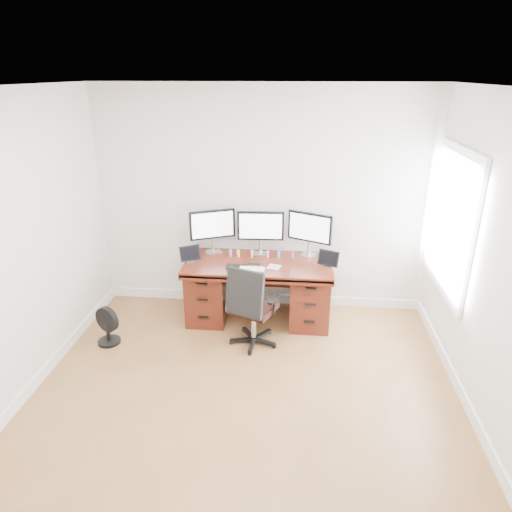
# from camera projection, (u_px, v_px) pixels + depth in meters

# --- Properties ---
(ground) EXTENTS (4.50, 4.50, 0.00)m
(ground) POSITION_uv_depth(u_px,v_px,m) (239.00, 424.00, 3.90)
(ground) COLOR olive
(ground) RESTS_ON ground
(back_wall) EXTENTS (4.00, 0.10, 2.70)m
(back_wall) POSITION_uv_depth(u_px,v_px,m) (262.00, 202.00, 5.47)
(back_wall) COLOR silver
(back_wall) RESTS_ON ground
(right_wall) EXTENTS (0.10, 4.50, 2.70)m
(right_wall) POSITION_uv_depth(u_px,v_px,m) (511.00, 286.00, 3.31)
(right_wall) COLOR silver
(right_wall) RESTS_ON ground
(desk) EXTENTS (1.70, 0.80, 0.75)m
(desk) POSITION_uv_depth(u_px,v_px,m) (259.00, 288.00, 5.44)
(desk) COLOR #49190E
(desk) RESTS_ON ground
(office_chair) EXTENTS (0.65, 0.65, 0.95)m
(office_chair) POSITION_uv_depth(u_px,v_px,m) (252.00, 320.00, 4.93)
(office_chair) COLOR black
(office_chair) RESTS_ON ground
(floor_fan) EXTENTS (0.29, 0.25, 0.43)m
(floor_fan) POSITION_uv_depth(u_px,v_px,m) (107.00, 326.00, 5.00)
(floor_fan) COLOR black
(floor_fan) RESTS_ON ground
(monitor_left) EXTENTS (0.52, 0.26, 0.53)m
(monitor_left) POSITION_uv_depth(u_px,v_px,m) (212.00, 226.00, 5.45)
(monitor_left) COLOR silver
(monitor_left) RESTS_ON desk
(monitor_center) EXTENTS (0.55, 0.15, 0.53)m
(monitor_center) POSITION_uv_depth(u_px,v_px,m) (261.00, 227.00, 5.40)
(monitor_center) COLOR silver
(monitor_center) RESTS_ON desk
(monitor_right) EXTENTS (0.51, 0.27, 0.53)m
(monitor_right) POSITION_uv_depth(u_px,v_px,m) (310.00, 229.00, 5.35)
(monitor_right) COLOR silver
(monitor_right) RESTS_ON desk
(tablet_left) EXTENTS (0.24, 0.18, 0.19)m
(tablet_left) POSITION_uv_depth(u_px,v_px,m) (190.00, 255.00, 5.27)
(tablet_left) COLOR silver
(tablet_left) RESTS_ON desk
(tablet_right) EXTENTS (0.25, 0.16, 0.19)m
(tablet_right) POSITION_uv_depth(u_px,v_px,m) (328.00, 260.00, 5.13)
(tablet_right) COLOR silver
(tablet_right) RESTS_ON desk
(keyboard) EXTENTS (0.28, 0.12, 0.01)m
(keyboard) POSITION_uv_depth(u_px,v_px,m) (252.00, 269.00, 5.08)
(keyboard) COLOR white
(keyboard) RESTS_ON desk
(trackpad) EXTENTS (0.17, 0.17, 0.01)m
(trackpad) POSITION_uv_depth(u_px,v_px,m) (274.00, 267.00, 5.13)
(trackpad) COLOR #B8BABF
(trackpad) RESTS_ON desk
(drawing_tablet) EXTENTS (0.24, 0.16, 0.01)m
(drawing_tablet) POSITION_uv_depth(u_px,v_px,m) (237.00, 267.00, 5.14)
(drawing_tablet) COLOR black
(drawing_tablet) RESTS_ON desk
(phone) EXTENTS (0.13, 0.07, 0.01)m
(phone) POSITION_uv_depth(u_px,v_px,m) (255.00, 263.00, 5.25)
(phone) COLOR black
(phone) RESTS_ON desk
(figurine_purple) EXTENTS (0.04, 0.04, 0.09)m
(figurine_purple) POSITION_uv_depth(u_px,v_px,m) (230.00, 253.00, 5.43)
(figurine_purple) COLOR #9268D8
(figurine_purple) RESTS_ON desk
(figurine_orange) EXTENTS (0.04, 0.04, 0.09)m
(figurine_orange) POSITION_uv_depth(u_px,v_px,m) (238.00, 253.00, 5.42)
(figurine_orange) COLOR #F7A061
(figurine_orange) RESTS_ON desk
(figurine_yellow) EXTENTS (0.04, 0.04, 0.09)m
(figurine_yellow) POSITION_uv_depth(u_px,v_px,m) (252.00, 253.00, 5.41)
(figurine_yellow) COLOR #DCAD5E
(figurine_yellow) RESTS_ON desk
(figurine_pink) EXTENTS (0.04, 0.04, 0.09)m
(figurine_pink) POSITION_uv_depth(u_px,v_px,m) (268.00, 254.00, 5.39)
(figurine_pink) COLOR #D66180
(figurine_pink) RESTS_ON desk
(figurine_blue) EXTENTS (0.04, 0.04, 0.09)m
(figurine_blue) POSITION_uv_depth(u_px,v_px,m) (279.00, 254.00, 5.38)
(figurine_blue) COLOR #568CED
(figurine_blue) RESTS_ON desk
(figurine_brown) EXTENTS (0.04, 0.04, 0.09)m
(figurine_brown) POSITION_uv_depth(u_px,v_px,m) (293.00, 255.00, 5.36)
(figurine_brown) COLOR brown
(figurine_brown) RESTS_ON desk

